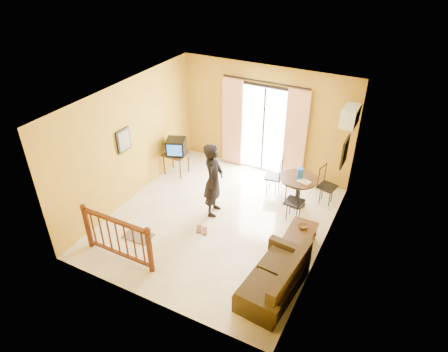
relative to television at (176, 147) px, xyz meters
The scene contains 19 objects.
ground 2.39m from the television, 33.94° to the right, with size 5.00×5.00×0.00m, color beige.
room_shell 2.43m from the television, 33.94° to the right, with size 5.00×5.00×5.00m.
balcony_door 2.24m from the television, 32.17° to the left, with size 2.25×0.14×2.46m.
tv_table 0.29m from the television, behind, with size 0.59×0.49×0.59m.
television is the anchor object (origin of this frame).
picture_left 1.68m from the television, 103.43° to the right, with size 0.05×0.42×0.52m.
dining_table 3.21m from the television, ahead, with size 0.85×0.85×0.71m.
water_jug 3.21m from the television, ahead, with size 0.14×0.14×0.26m, color blue.
serving_tray 3.34m from the television, ahead, with size 0.28×0.18×0.02m, color beige.
dining_chairs 3.30m from the television, ahead, with size 1.73×1.36×0.95m.
air_conditioner 4.24m from the television, ahead, with size 0.31×0.60×0.40m.
botanical_print 4.17m from the television, ahead, with size 0.05×0.50×0.60m.
coffee_table 3.98m from the television, 19.37° to the right, with size 0.51×0.93×0.41m.
bowl 3.91m from the television, 17.13° to the right, with size 0.18×0.18×0.06m, color #54361C.
sofa 4.57m from the television, 35.00° to the right, with size 0.90×1.70×0.78m.
standing_person 1.93m from the television, 32.10° to the right, with size 0.63×0.41×1.72m, color black.
stair_balustrade 3.25m from the television, 77.18° to the right, with size 1.63×0.13×1.04m.
doormat 2.68m from the television, 75.89° to the right, with size 0.60×0.40×0.02m, color #5F544C.
sandals 2.56m from the television, 45.07° to the right, with size 0.34×0.27×0.03m.
Camera 1 is at (3.29, -6.10, 5.51)m, focal length 32.00 mm.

